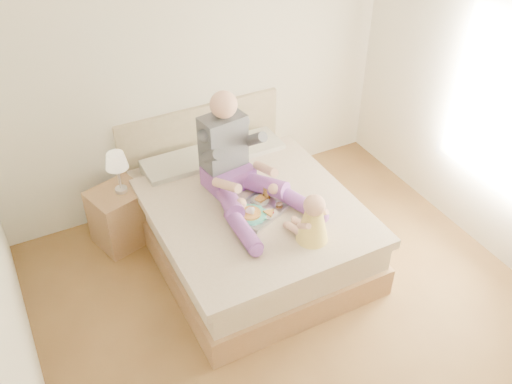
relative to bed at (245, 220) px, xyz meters
name	(u,v)px	position (x,y,z in m)	size (l,w,h in m)	color
room	(326,172)	(0.08, -1.08, 1.19)	(4.02, 4.22, 2.71)	brown
bed	(245,220)	(0.00, 0.00, 0.00)	(1.70, 2.18, 1.00)	olive
nightstand	(120,217)	(-1.00, 0.61, -0.03)	(0.57, 0.53, 0.57)	olive
lamp	(116,163)	(-0.95, 0.60, 0.57)	(0.20, 0.20, 0.41)	silver
adult	(237,167)	(-0.04, 0.06, 0.57)	(0.80, 1.20, 0.95)	#743C96
tray	(257,208)	(-0.01, -0.26, 0.32)	(0.55, 0.50, 0.13)	silver
baby	(312,222)	(0.22, -0.76, 0.47)	(0.31, 0.39, 0.43)	#FFDA50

